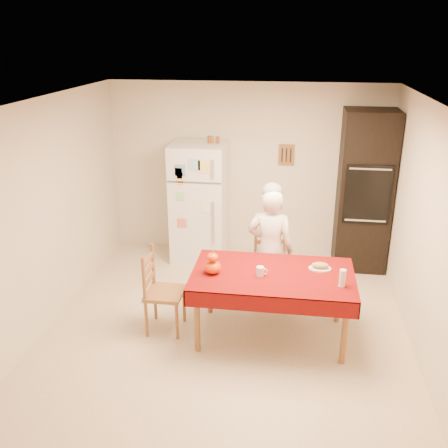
% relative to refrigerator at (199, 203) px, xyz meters
% --- Properties ---
extents(floor, '(4.50, 4.50, 0.00)m').
position_rel_refrigerator_xyz_m(floor, '(0.65, -1.88, -0.85)').
color(floor, tan).
rests_on(floor, ground).
extents(room_shell, '(4.02, 4.52, 2.51)m').
position_rel_refrigerator_xyz_m(room_shell, '(0.65, -1.88, 0.77)').
color(room_shell, beige).
rests_on(room_shell, ground).
extents(refrigerator, '(0.75, 0.74, 1.70)m').
position_rel_refrigerator_xyz_m(refrigerator, '(0.00, 0.00, 0.00)').
color(refrigerator, white).
rests_on(refrigerator, floor).
extents(oven_cabinet, '(0.70, 0.62, 2.20)m').
position_rel_refrigerator_xyz_m(oven_cabinet, '(2.28, 0.05, 0.25)').
color(oven_cabinet, black).
rests_on(oven_cabinet, floor).
extents(dining_table, '(1.70, 1.00, 0.76)m').
position_rel_refrigerator_xyz_m(dining_table, '(1.15, -1.92, -0.16)').
color(dining_table, brown).
rests_on(dining_table, floor).
extents(chair_far, '(0.48, 0.47, 0.95)m').
position_rel_refrigerator_xyz_m(chair_far, '(1.09, -1.09, -0.34)').
color(chair_far, brown).
rests_on(chair_far, floor).
extents(chair_left, '(0.40, 0.42, 0.95)m').
position_rel_refrigerator_xyz_m(chair_left, '(-0.08, -1.95, -0.34)').
color(chair_left, brown).
rests_on(chair_left, floor).
extents(seated_woman, '(0.59, 0.42, 1.50)m').
position_rel_refrigerator_xyz_m(seated_woman, '(1.09, -1.29, -0.10)').
color(seated_woman, silver).
rests_on(seated_woman, floor).
extents(coffee_mug, '(0.08, 0.08, 0.10)m').
position_rel_refrigerator_xyz_m(coffee_mug, '(1.02, -1.99, -0.04)').
color(coffee_mug, silver).
rests_on(coffee_mug, dining_table).
extents(pumpkin_lower, '(0.18, 0.18, 0.13)m').
position_rel_refrigerator_xyz_m(pumpkin_lower, '(0.52, -2.00, -0.02)').
color(pumpkin_lower, red).
rests_on(pumpkin_lower, dining_table).
extents(pumpkin_upper, '(0.12, 0.12, 0.09)m').
position_rel_refrigerator_xyz_m(pumpkin_upper, '(0.52, -2.00, 0.09)').
color(pumpkin_upper, '#C73604').
rests_on(pumpkin_upper, pumpkin_lower).
extents(wine_glass, '(0.07, 0.07, 0.18)m').
position_rel_refrigerator_xyz_m(wine_glass, '(1.84, -2.10, -0.00)').
color(wine_glass, silver).
rests_on(wine_glass, dining_table).
extents(bread_plate, '(0.24, 0.24, 0.02)m').
position_rel_refrigerator_xyz_m(bread_plate, '(1.64, -1.76, -0.08)').
color(bread_plate, silver).
rests_on(bread_plate, dining_table).
extents(bread_loaf, '(0.18, 0.10, 0.06)m').
position_rel_refrigerator_xyz_m(bread_loaf, '(1.64, -1.76, -0.04)').
color(bread_loaf, tan).
rests_on(bread_loaf, bread_plate).
extents(spice_jar_left, '(0.05, 0.05, 0.10)m').
position_rel_refrigerator_xyz_m(spice_jar_left, '(0.15, 0.05, 0.90)').
color(spice_jar_left, brown).
rests_on(spice_jar_left, refrigerator).
extents(spice_jar_mid, '(0.05, 0.05, 0.10)m').
position_rel_refrigerator_xyz_m(spice_jar_mid, '(0.18, 0.05, 0.90)').
color(spice_jar_mid, brown).
rests_on(spice_jar_mid, refrigerator).
extents(spice_jar_right, '(0.05, 0.05, 0.10)m').
position_rel_refrigerator_xyz_m(spice_jar_right, '(0.26, 0.05, 0.90)').
color(spice_jar_right, brown).
rests_on(spice_jar_right, refrigerator).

